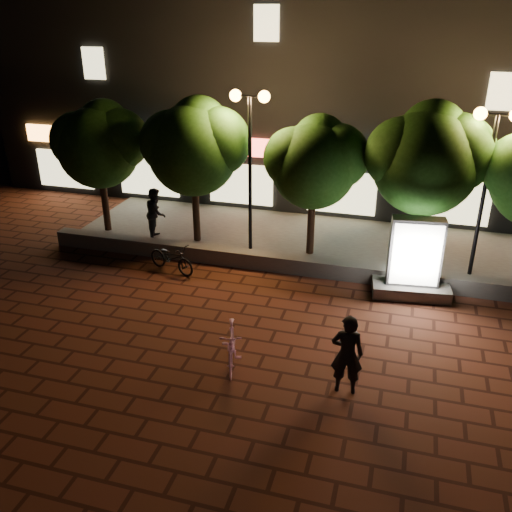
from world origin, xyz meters
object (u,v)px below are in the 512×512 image
(pedestrian, at_px, (156,213))
(scooter_parked, at_px, (171,258))
(tree_left, at_px, (195,144))
(street_lamp_left, at_px, (250,131))
(rider, at_px, (347,354))
(tree_far_left, at_px, (100,142))
(tree_right, at_px, (428,156))
(tree_mid, at_px, (316,160))
(scooter_pink, at_px, (231,346))
(ad_kiosk, at_px, (414,265))
(street_lamp_right, at_px, (492,151))

(pedestrian, bearing_deg, scooter_parked, -165.36)
(tree_left, relative_size, pedestrian, 2.74)
(street_lamp_left, relative_size, rider, 2.79)
(rider, bearing_deg, tree_left, -54.26)
(tree_far_left, bearing_deg, tree_left, 0.00)
(tree_right, relative_size, scooter_parked, 2.89)
(tree_mid, bearing_deg, pedestrian, -178.13)
(street_lamp_left, bearing_deg, scooter_pink, -77.21)
(scooter_parked, bearing_deg, ad_kiosk, -66.59)
(street_lamp_left, height_order, pedestrian, street_lamp_left)
(scooter_pink, bearing_deg, ad_kiosk, 34.03)
(pedestrian, bearing_deg, street_lamp_right, -110.31)
(street_lamp_left, relative_size, pedestrian, 2.91)
(tree_far_left, relative_size, rider, 2.49)
(scooter_parked, height_order, pedestrian, pedestrian)
(tree_mid, bearing_deg, tree_right, 0.00)
(rider, bearing_deg, street_lamp_left, -63.87)
(street_lamp_left, xyz_separation_m, pedestrian, (-3.46, 0.08, -3.06))
(rider, bearing_deg, tree_right, -106.46)
(tree_far_left, distance_m, street_lamp_left, 5.50)
(tree_left, relative_size, tree_mid, 1.09)
(tree_right, relative_size, ad_kiosk, 2.18)
(tree_far_left, relative_size, ad_kiosk, 1.99)
(street_lamp_right, distance_m, rider, 7.77)
(tree_left, height_order, tree_right, tree_right)
(scooter_pink, bearing_deg, tree_far_left, 120.08)
(street_lamp_right, bearing_deg, rider, -114.20)
(tree_far_left, relative_size, scooter_parked, 2.64)
(tree_right, bearing_deg, ad_kiosk, -91.97)
(tree_right, distance_m, pedestrian, 9.19)
(street_lamp_left, bearing_deg, tree_mid, 7.31)
(ad_kiosk, relative_size, rider, 1.25)
(ad_kiosk, distance_m, pedestrian, 8.93)
(tree_left, bearing_deg, rider, -48.60)
(tree_mid, relative_size, street_lamp_right, 0.90)
(street_lamp_left, bearing_deg, tree_far_left, 177.24)
(tree_right, distance_m, street_lamp_left, 5.38)
(tree_left, bearing_deg, scooter_parked, -88.78)
(ad_kiosk, xyz_separation_m, pedestrian, (-8.75, 1.78, 0.03))
(tree_far_left, xyz_separation_m, tree_mid, (7.50, -0.00, -0.08))
(tree_mid, bearing_deg, scooter_parked, -148.01)
(tree_far_left, height_order, rider, tree_far_left)
(ad_kiosk, relative_size, scooter_parked, 1.33)
(rider, relative_size, pedestrian, 1.04)
(tree_left, relative_size, scooter_pink, 2.88)
(tree_left, distance_m, scooter_parked, 3.87)
(ad_kiosk, distance_m, scooter_pink, 6.03)
(tree_left, distance_m, tree_mid, 4.00)
(tree_mid, distance_m, pedestrian, 5.95)
(tree_far_left, xyz_separation_m, street_lamp_right, (12.45, -0.26, 0.60))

